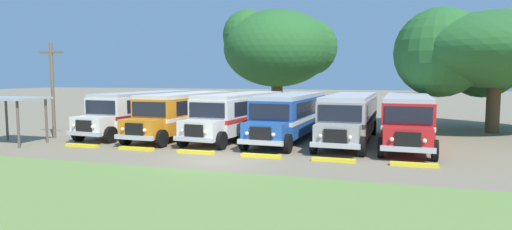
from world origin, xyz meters
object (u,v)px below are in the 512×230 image
object	(u,v)px
parked_bus_slot_2	(240,113)
broad_shade_tree	(280,47)
parked_bus_slot_3	(291,114)
parked_bus_slot_5	(407,117)
utility_pole	(52,87)
waiting_shelter	(11,102)
parked_bus_slot_0	(144,110)
parked_bus_slot_4	(350,115)
parked_bus_slot_1	(186,112)
secondary_tree	(491,53)

from	to	relation	value
parked_bus_slot_2	broad_shade_tree	distance (m)	14.05
parked_bus_slot_3	parked_bus_slot_5	size ratio (longest dim) A/B	1.00
broad_shade_tree	utility_pole	xyz separation A→B (m)	(-10.44, -17.20, -3.47)
broad_shade_tree	waiting_shelter	xyz separation A→B (m)	(-11.00, -19.80, -4.26)
parked_bus_slot_0	waiting_shelter	bearing A→B (deg)	-28.57
parked_bus_slot_4	parked_bus_slot_0	bearing A→B (deg)	-87.54
broad_shade_tree	parked_bus_slot_5	bearing A→B (deg)	-50.11
parked_bus_slot_3	parked_bus_slot_5	world-z (taller)	same
parked_bus_slot_0	waiting_shelter	xyz separation A→B (m)	(-4.39, -6.88, 0.87)
waiting_shelter	parked_bus_slot_2	bearing A→B (deg)	30.18
parked_bus_slot_3	parked_bus_slot_5	xyz separation A→B (m)	(6.90, 0.05, 0.00)
utility_pole	broad_shade_tree	bearing A→B (deg)	58.74
parked_bus_slot_2	parked_bus_slot_3	xyz separation A→B (m)	(3.38, 0.02, 0.00)
parked_bus_slot_1	broad_shade_tree	distance (m)	14.67
parked_bus_slot_3	secondary_tree	bearing A→B (deg)	123.78
parked_bus_slot_4	utility_pole	bearing A→B (deg)	-74.23
secondary_tree	parked_bus_slot_4	bearing A→B (deg)	-140.48
parked_bus_slot_3	parked_bus_slot_4	xyz separation A→B (m)	(3.64, 0.15, 0.00)
parked_bus_slot_2	parked_bus_slot_4	bearing A→B (deg)	96.86
broad_shade_tree	utility_pole	distance (m)	20.42
parked_bus_slot_0	parked_bus_slot_3	distance (m)	10.58
parked_bus_slot_0	utility_pole	bearing A→B (deg)	-37.85
parked_bus_slot_4	parked_bus_slot_5	xyz separation A→B (m)	(3.26, -0.10, 0.00)
utility_pole	parked_bus_slot_3	bearing A→B (deg)	16.08
parked_bus_slot_3	utility_pole	xyz separation A→B (m)	(-14.40, -4.15, 1.66)
parked_bus_slot_1	broad_shade_tree	size ratio (longest dim) A/B	1.04
parked_bus_slot_1	parked_bus_slot_5	world-z (taller)	same
parked_bus_slot_5	broad_shade_tree	bearing A→B (deg)	-137.96
parked_bus_slot_3	secondary_tree	world-z (taller)	secondary_tree
parked_bus_slot_0	broad_shade_tree	distance (m)	15.40
parked_bus_slot_0	parked_bus_slot_1	size ratio (longest dim) A/B	1.00
parked_bus_slot_2	broad_shade_tree	bearing A→B (deg)	-171.95
parked_bus_slot_1	utility_pole	xyz separation A→B (m)	(-7.39, -3.80, 1.66)
parked_bus_slot_4	secondary_tree	distance (m)	12.37
parked_bus_slot_4	utility_pole	size ratio (longest dim) A/B	1.81
parked_bus_slot_2	parked_bus_slot_4	world-z (taller)	same
parked_bus_slot_4	broad_shade_tree	distance (m)	15.82
broad_shade_tree	utility_pole	bearing A→B (deg)	-121.26
parked_bus_slot_0	utility_pole	size ratio (longest dim) A/B	1.82
parked_bus_slot_4	waiting_shelter	distance (m)	19.86
parked_bus_slot_5	waiting_shelter	size ratio (longest dim) A/B	3.02
parked_bus_slot_1	secondary_tree	size ratio (longest dim) A/B	0.84
secondary_tree	waiting_shelter	xyz separation A→B (m)	(-27.63, -14.35, -3.14)
parked_bus_slot_5	broad_shade_tree	size ratio (longest dim) A/B	1.04
secondary_tree	waiting_shelter	bearing A→B (deg)	-152.55
parked_bus_slot_5	waiting_shelter	distance (m)	22.91
parked_bus_slot_1	parked_bus_slot_4	xyz separation A→B (m)	(10.65, 0.50, 0.00)
utility_pole	waiting_shelter	bearing A→B (deg)	-102.18
parked_bus_slot_1	utility_pole	distance (m)	8.47
parked_bus_slot_0	utility_pole	world-z (taller)	utility_pole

